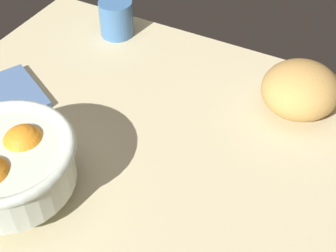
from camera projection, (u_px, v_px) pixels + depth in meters
ground_plane at (140, 147)px, 83.15cm from camera, size 83.70×67.75×3.00cm
fruit_bowl at (7, 164)px, 69.36cm from camera, size 20.70×20.70×11.06cm
bread_loaf at (300, 90)px, 84.61cm from camera, size 18.83×18.95×9.32cm
napkin_folded at (14, 93)px, 90.22cm from camera, size 16.65×14.30×1.17cm
mug at (116, 17)px, 103.39cm from camera, size 9.07×9.57×7.71cm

